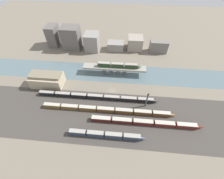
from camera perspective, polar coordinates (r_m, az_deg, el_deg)
The scene contains 17 objects.
ground_plane at distance 117.82m, azimuth 0.07°, elevation -0.37°, with size 400.00×400.00×0.00m, color #756B5B.
railbed_yard at distance 103.21m, azimuth -1.15°, elevation -10.20°, with size 280.00×42.00×0.01m, color #423D38.
river_water at distance 132.71m, azimuth 0.89°, elevation 6.24°, with size 320.00×23.73×0.01m, color slate.
bridge at distance 129.21m, azimuth 0.91°, elevation 8.07°, with size 53.33×7.20×7.09m.
train_on_bridge at distance 126.87m, azimuth 2.71°, elevation 9.19°, with size 37.10×3.03×3.83m.
train_yard_near at distance 94.49m, azimuth -2.17°, elevation -16.88°, with size 47.11×2.82×4.06m.
train_yard_mid at distance 101.12m, azimuth 12.71°, elevation -12.15°, with size 72.12×3.06×3.51m.
train_yard_far at distance 104.18m, azimuth -1.60°, elevation -7.75°, with size 92.04×2.87×3.46m.
train_yard_outer at distance 111.73m, azimuth -5.71°, elevation -2.81°, with size 89.82×2.62×3.59m.
warehouse_building at distance 129.81m, azimuth -23.52°, elevation 3.53°, with size 24.74×13.32×11.02m.
signal_tower at distance 105.98m, azimuth 13.10°, elevation -4.01°, with size 1.04×1.04×13.13m.
city_block_far_left at distance 177.47m, azimuth -21.45°, elevation 18.52°, with size 9.93×15.27×20.85m, color #605B56.
city_block_left at distance 166.51m, azimuth -15.23°, elevation 18.52°, with size 17.70×14.87×22.39m, color #605B56.
city_block_center at distance 160.82m, azimuth -7.67°, elevation 17.59°, with size 13.77×15.62×17.13m, color gray.
city_block_right at distance 161.30m, azimuth 1.39°, elevation 16.27°, with size 16.30×11.13×8.30m, color gray.
city_block_far_right at distance 163.62m, azimuth 8.78°, elevation 17.13°, with size 14.93×14.89×12.77m, color gray.
city_block_tall at distance 163.64m, azimuth 17.27°, elevation 15.36°, with size 17.50×8.32×11.81m, color slate.
Camera 1 is at (7.09, -79.27, 86.88)m, focal length 24.00 mm.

